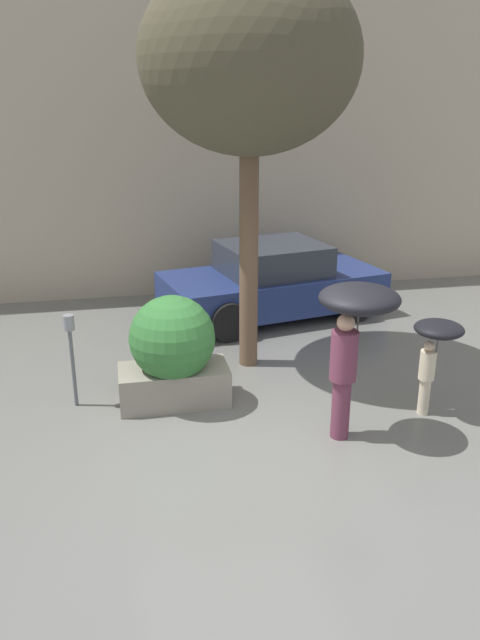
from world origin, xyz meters
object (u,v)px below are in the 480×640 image
Objects in this scene: person_adult at (354,321)px; person_child at (435,342)px; street_tree at (250,61)px; planter_box at (173,351)px; parking_meter at (71,341)px; parked_car_near at (272,283)px.

person_adult reaches higher than person_child.
person_adult is 0.34× the size of street_tree.
person_child is (1.21, 0.30, -0.47)m from person_adult.
planter_box is 1.17× the size of parking_meter.
planter_box is at bearing -7.21° from parking_meter.
parked_car_near is at bearing 144.97° from person_child.
person_child is at bearing -177.98° from parked_car_near.
person_adult is at bearing -124.65° from person_child.
person_adult is (1.96, -1.30, 0.74)m from planter_box.
person_adult is at bearing -73.14° from street_tree.
person_adult is 3.61m from parking_meter.
person_child is at bearing -14.55° from parking_meter.
street_tree reaches higher than person_adult.
planter_box is 3.93m from street_tree.
parked_car_near is (0.19, 4.50, -0.85)m from person_adult.
parked_car_near is 0.76× the size of street_tree.
planter_box reaches higher than person_child.
planter_box is 3.34m from person_child.
person_child is at bearing -17.41° from planter_box.
person_adult is 0.44× the size of parked_car_near.
parking_meter is at bearing 172.79° from planter_box.
parked_car_near is at bearing 67.01° from street_tree.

